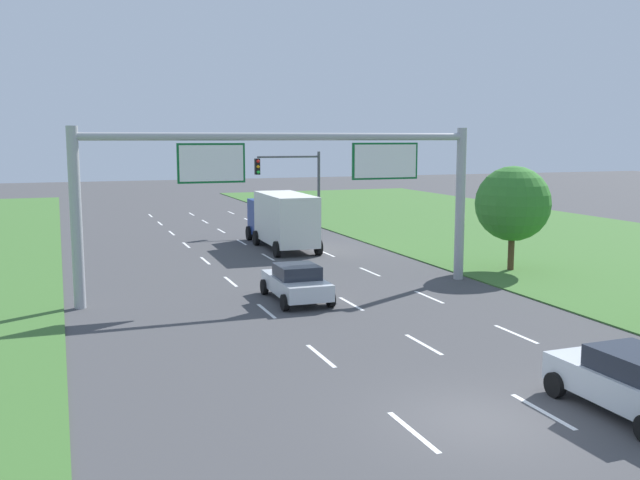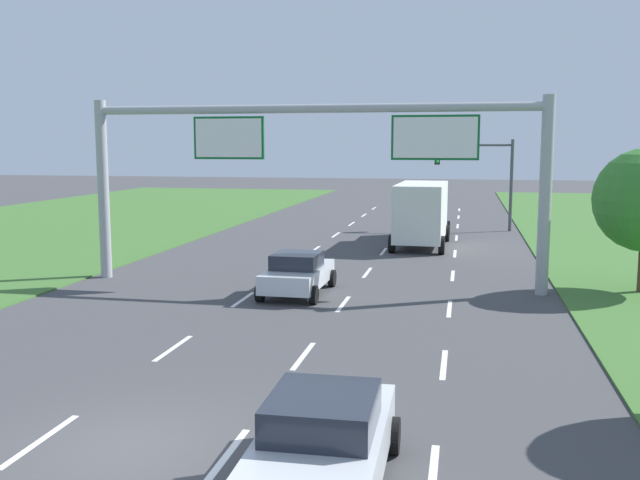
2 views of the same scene
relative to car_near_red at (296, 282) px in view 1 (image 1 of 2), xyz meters
name	(u,v)px [view 1 (image 1 of 2)]	position (x,y,z in m)	size (l,w,h in m)	color
ground_plane	(480,421)	(0.12, -13.30, -0.75)	(200.00, 200.00, 0.00)	#424244
lane_dashes_inner_left	(247,295)	(-1.63, 1.70, -0.75)	(0.14, 68.40, 0.01)	white
lane_dashes_inner_right	(325,289)	(1.87, 1.70, -0.75)	(0.14, 68.40, 0.01)	white
lane_dashes_slip	(397,283)	(5.37, 1.70, -0.75)	(0.14, 68.40, 0.01)	white
car_near_red	(296,282)	(0.00, 0.00, 0.00)	(2.15, 4.20, 1.49)	silver
car_mid_lane	(631,381)	(3.74, -14.11, 0.04)	(2.16, 4.14, 1.58)	silver
box_truck	(282,218)	(3.60, 13.67, 1.02)	(2.84, 8.32, 3.30)	navy
sign_gantry	(291,178)	(0.32, 1.63, 4.13)	(17.24, 0.44, 7.00)	#9EA0A5
traffic_light_mast	(293,177)	(6.60, 20.72, 3.11)	(4.76, 0.49, 5.60)	#47494F
roadside_tree_mid	(513,204)	(12.05, 2.56, 2.59)	(3.69, 3.69, 5.20)	#513823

